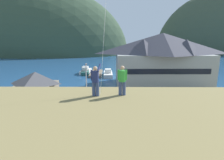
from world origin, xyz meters
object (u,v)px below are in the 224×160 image
object	(u,v)px
parked_car_corner_spot	(180,100)
parked_car_mid_row_near	(70,121)
harbor_lodge	(162,57)
parked_car_back_row_left	(114,122)
moored_boat_inner_slip	(86,71)
storage_shed_near_lot	(36,87)
parked_car_mid_row_center	(147,102)
person_kite_flyer	(95,80)
moored_boat_outer_mooring	(108,74)
moored_boat_wharfside	(85,72)
parked_car_lone_by_shed	(5,116)
wharf_dock	(96,73)
parking_light_pole	(86,79)
parked_car_front_row_end	(85,102)
person_companion	(122,80)
parked_car_back_row_right	(172,119)

from	to	relation	value
parked_car_corner_spot	parked_car_mid_row_near	bearing A→B (deg)	-154.63
harbor_lodge	parked_car_back_row_left	size ratio (longest dim) A/B	5.07
harbor_lodge	moored_boat_inner_slip	size ratio (longest dim) A/B	2.98
parked_car_back_row_left	storage_shed_near_lot	bearing A→B (deg)	144.48
parked_car_mid_row_center	person_kite_flyer	bearing A→B (deg)	-111.37
moored_boat_outer_mooring	parked_car_mid_row_center	size ratio (longest dim) A/B	1.77
storage_shed_near_lot	parked_car_mid_row_near	size ratio (longest dim) A/B	1.50
parked_car_corner_spot	parked_car_mid_row_near	distance (m)	16.79
moored_boat_inner_slip	moored_boat_wharfside	bearing A→B (deg)	-86.95
parked_car_lone_by_shed	parked_car_mid_row_center	bearing A→B (deg)	16.65
parked_car_mid_row_near	wharf_dock	bearing A→B (deg)	90.35
parking_light_pole	person_kite_flyer	size ratio (longest dim) A/B	3.31
harbor_lodge	parked_car_mid_row_center	bearing A→B (deg)	-111.18
storage_shed_near_lot	moored_boat_wharfside	size ratio (longest dim) A/B	0.90
harbor_lodge	parked_car_mid_row_center	xyz separation A→B (m)	(-5.87, -15.14, -5.14)
moored_boat_wharfside	parked_car_front_row_end	distance (m)	28.31
parked_car_back_row_left	parked_car_corner_spot	distance (m)	12.56
storage_shed_near_lot	parked_car_front_row_end	xyz separation A→B (m)	(8.10, -2.50, -1.64)
parked_car_back_row_left	parked_car_lone_by_shed	size ratio (longest dim) A/B	1.00
moored_boat_wharfside	person_kite_flyer	xyz separation A→B (m)	(7.57, -43.14, 7.19)
moored_boat_outer_mooring	parked_car_mid_row_center	world-z (taller)	moored_boat_outer_mooring
parking_light_pole	person_kite_flyer	bearing A→B (deg)	-79.60
storage_shed_near_lot	parked_car_mid_row_near	world-z (taller)	storage_shed_near_lot
person_companion	moored_boat_inner_slip	bearing A→B (deg)	101.68
parked_car_back_row_left	parking_light_pole	bearing A→B (deg)	113.27
parked_car_back_row_right	parked_car_front_row_end	bearing A→B (deg)	153.44
parked_car_back_row_right	parking_light_pole	distance (m)	15.40
moored_boat_inner_slip	parked_car_front_row_end	xyz separation A→B (m)	(4.37, -29.46, 0.34)
wharf_dock	person_kite_flyer	size ratio (longest dim) A/B	5.58
parked_car_back_row_right	person_companion	xyz separation A→B (m)	(-6.31, -9.42, 6.84)
moored_boat_outer_mooring	parking_light_pole	size ratio (longest dim) A/B	1.25
parked_car_mid_row_near	person_kite_flyer	size ratio (longest dim) A/B	2.27
parked_car_corner_spot	parking_light_pole	distance (m)	15.42
parking_light_pole	parked_car_back_row_right	bearing A→B (deg)	-41.03
moored_boat_outer_mooring	person_companion	bearing A→B (deg)	-86.93
parked_car_back_row_right	parking_light_pole	xyz separation A→B (m)	(-11.44, 9.96, 2.63)
moored_boat_wharfside	parking_light_pole	bearing A→B (deg)	-80.42
parked_car_corner_spot	person_kite_flyer	xyz separation A→B (m)	(-11.22, -16.14, 6.85)
moored_boat_wharfside	parked_car_back_row_right	xyz separation A→B (m)	(15.42, -33.55, 0.34)
wharf_dock	parked_car_back_row_right	world-z (taller)	parked_car_back_row_right
storage_shed_near_lot	parked_car_lone_by_shed	distance (m)	7.81
parking_light_pole	person_companion	size ratio (longest dim) A/B	3.53
moored_boat_inner_slip	parked_car_mid_row_near	xyz separation A→B (m)	(3.70, -35.67, 0.34)
wharf_dock	person_kite_flyer	distance (m)	42.95
moored_boat_outer_mooring	parked_car_corner_spot	distance (m)	26.30
moored_boat_wharfside	parked_car_lone_by_shed	distance (m)	33.40
wharf_dock	parked_car_back_row_right	xyz separation A→B (m)	(12.00, -32.48, 0.71)
parked_car_corner_spot	parked_car_lone_by_shed	size ratio (longest dim) A/B	1.00
moored_boat_wharfside	parked_car_back_row_left	world-z (taller)	moored_boat_wharfside
parked_car_back_row_right	parked_car_front_row_end	xyz separation A→B (m)	(-11.14, 5.57, 0.00)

